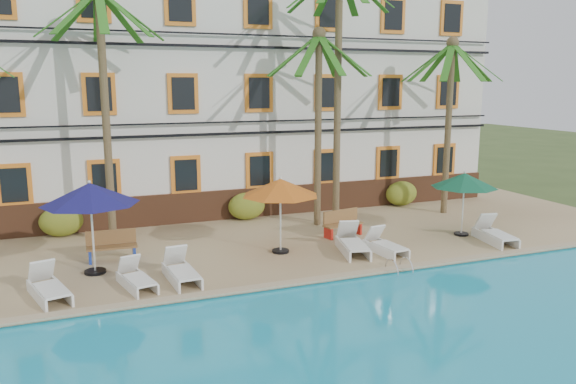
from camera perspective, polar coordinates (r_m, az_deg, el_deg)
name	(u,v)px	position (r m, az deg, el deg)	size (l,w,h in m)	color
ground	(287,281)	(16.45, -0.09, -9.02)	(100.00, 100.00, 0.00)	#384C23
pool_deck	(238,234)	(20.93, -5.06, -4.30)	(30.00, 12.00, 0.25)	tan
pool_coping	(299,282)	(15.57, 1.13, -9.10)	(30.00, 0.35, 0.06)	tan
hotel_building	(204,89)	(25.03, -8.54, 10.28)	(25.40, 6.44, 10.22)	silver
palm_b	(104,82)	(19.47, -18.22, 10.57)	(3.99, 3.99, 8.54)	brown
palm_c	(318,100)	(21.15, 3.11, 9.30)	(3.99, 3.99, 7.40)	brown
palm_d	(338,63)	(21.10, 5.12, 12.88)	(3.99, 3.99, 9.73)	brown
palm_e	(450,101)	(24.06, 16.09, 8.84)	(3.99, 3.99, 7.22)	brown
shrub_left	(61,221)	(21.56, -22.04, -2.77)	(1.50, 0.90, 1.10)	#225E1A
shrub_mid	(247,206)	(22.49, -4.23, -1.44)	(1.50, 0.90, 1.10)	#225E1A
shrub_right	(401,193)	(25.51, 11.44, -0.15)	(1.50, 0.90, 1.10)	#225E1A
umbrella_blue	(90,194)	(16.68, -19.48, -0.20)	(2.72, 2.72, 2.72)	black
umbrella_red	(280,188)	(17.76, -0.78, 0.43)	(2.49, 2.49, 2.49)	black
umbrella_green	(464,181)	(20.83, 17.49, 1.10)	(2.33, 2.33, 2.33)	black
lounger_a	(49,287)	(15.66, -23.15, -8.89)	(1.17, 2.01, 0.90)	white
lounger_b	(136,278)	(15.70, -15.17, -8.43)	(0.97, 1.79, 0.80)	white
lounger_c	(181,271)	(15.92, -10.81, -7.84)	(0.82, 1.94, 0.90)	white
lounger_d	(352,243)	(18.27, 6.55, -5.19)	(1.17, 2.14, 0.96)	white
lounger_e	(385,245)	(18.39, 9.81, -5.31)	(0.79, 1.80, 0.83)	white
lounger_f	(495,234)	(20.60, 20.25, -3.99)	(1.02, 2.03, 0.92)	white
bench_left	(112,245)	(18.20, -17.46, -5.18)	(1.52, 0.54, 0.93)	olive
bench_right	(342,223)	(20.18, 5.49, -3.15)	(1.56, 0.76, 0.93)	olive
pool_ladder	(399,270)	(16.87, 11.21, -7.81)	(0.54, 0.74, 0.74)	silver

